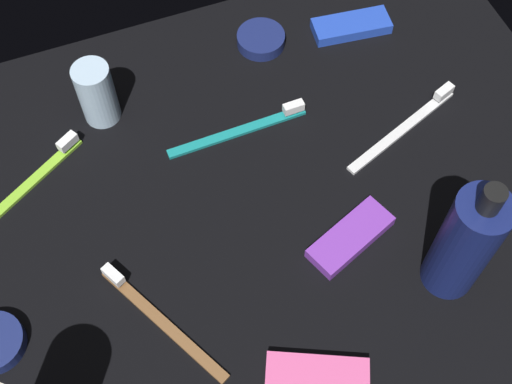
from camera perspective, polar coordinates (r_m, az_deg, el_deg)
ground_plane at (r=80.70cm, az=0.00°, el=-1.28°), size 84.00×64.00×1.20cm
lotion_bottle at (r=72.10cm, az=16.88°, el=-4.09°), size 5.73×5.73×18.34cm
deodorant_stick at (r=85.97cm, az=-13.02°, el=7.94°), size 4.50×4.50×8.52cm
toothbrush_white at (r=87.69cm, az=12.46°, el=5.55°), size 17.28×7.43×2.10cm
toothbrush_brown at (r=74.71cm, az=-8.28°, el=-10.05°), size 9.35×16.53×2.10cm
toothbrush_teal at (r=85.31cm, az=-0.85°, el=5.36°), size 18.02×1.57×2.10cm
toothbrush_lime at (r=85.31cm, az=-18.16°, el=0.84°), size 16.05×10.30×2.10cm
snack_bar_blue at (r=96.63cm, az=7.86°, el=13.42°), size 10.81×5.22×1.50cm
snack_bar_pink at (r=72.15cm, az=5.07°, el=-14.89°), size 11.12×8.02×1.50cm
snack_bar_purple at (r=78.13cm, az=7.80°, el=-3.70°), size 11.14×7.49×1.50cm
cream_tin_left at (r=94.03cm, az=0.40°, el=12.48°), size 6.40×6.40×1.65cm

